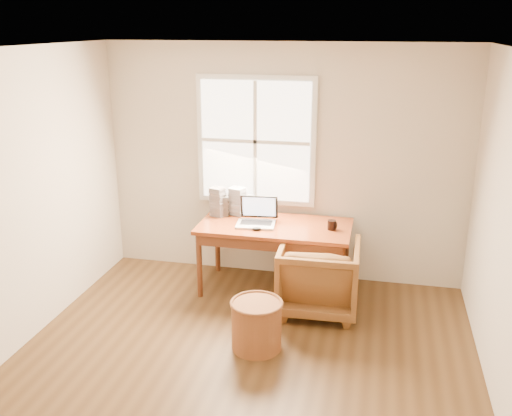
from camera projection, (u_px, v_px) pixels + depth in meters
The scene contains 11 objects.
room_shell at pixel (233, 225), 4.33m from camera, with size 4.04×4.54×2.64m.
desk at pixel (275, 226), 6.02m from camera, with size 1.60×0.80×0.04m, color brown.
armchair at pixel (319, 277), 5.69m from camera, with size 0.78×0.80×0.73m, color brown.
wicker_stool at pixel (257, 326), 5.06m from camera, with size 0.44×0.44×0.44m, color brown.
laptop at pixel (256, 212), 5.94m from camera, with size 0.40×0.42×0.30m, color silver, non-canonical shape.
mouse at pixel (257, 229), 5.84m from camera, with size 0.10×0.06×0.03m, color black.
coffee_mug at pixel (332, 225), 5.86m from camera, with size 0.09×0.09×0.10m, color black.
cd_stack_a at pixel (238, 201), 6.28m from camera, with size 0.16×0.14×0.31m, color silver.
cd_stack_b at pixel (222, 205), 6.28m from camera, with size 0.14×0.13×0.22m, color #28282D.
cd_stack_c at pixel (218, 202), 6.24m from camera, with size 0.14×0.13×0.32m, color #9B9BA8.
cd_stack_d at pixel (246, 204), 6.36m from camera, with size 0.16×0.14×0.20m, color #ADB0B9.
Camera 1 is at (1.04, -3.77, 2.79)m, focal length 40.00 mm.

